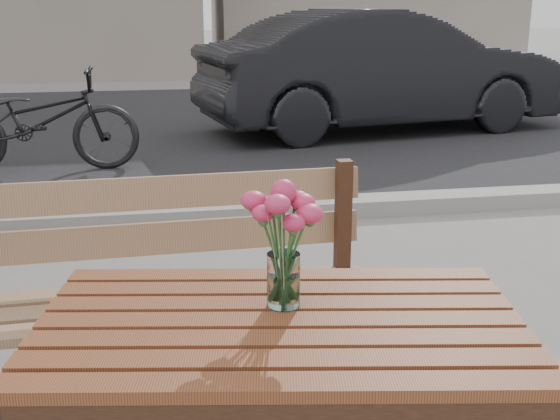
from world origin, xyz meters
name	(u,v)px	position (x,y,z in m)	size (l,w,h in m)	color
street	(162,158)	(0.00, 5.06, 0.03)	(30.00, 8.12, 0.12)	black
main_table	(280,362)	(0.22, -0.17, 0.61)	(1.29, 0.88, 0.73)	#582C17
main_bench	(162,270)	(-0.06, 0.63, 0.57)	(1.53, 0.50, 0.94)	#936B4C
main_vase	(284,229)	(0.24, -0.10, 0.94)	(0.18, 0.18, 0.33)	white
parked_car	(381,71)	(2.62, 6.36, 0.71)	(1.50, 4.30, 1.42)	black
bicycle	(38,121)	(-1.08, 4.84, 0.46)	(0.62, 1.76, 0.93)	black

